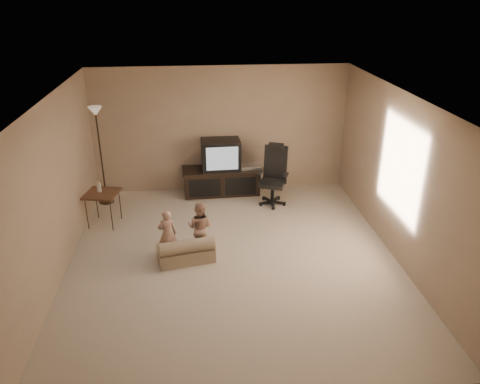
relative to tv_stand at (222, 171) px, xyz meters
The scene contains 9 objects.
floor 2.54m from the tv_stand, 89.78° to the right, with size 5.50×5.50×0.00m, color #B5A48F.
room_shell 2.71m from the tv_stand, 89.78° to the right, with size 5.50×5.50×5.50m.
tv_stand is the anchor object (origin of this frame).
office_chair 1.11m from the tv_stand, 30.52° to the right, with size 0.69×0.71×1.16m.
side_table 2.43m from the tv_stand, 152.11° to the right, with size 0.65×0.65×0.82m.
floor_lamp 2.45m from the tv_stand, behind, with size 0.29×0.29×1.88m.
child_sofa 2.61m from the tv_stand, 105.81° to the right, with size 0.92×0.63×0.41m.
toddler_left 2.53m from the tv_stand, 112.83° to the right, with size 0.29×0.21×0.79m, color tan.
toddler_right 2.29m from the tv_stand, 102.11° to the right, with size 0.42×0.23×0.86m, color tan.
Camera 1 is at (-0.51, -6.19, 3.89)m, focal length 35.00 mm.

